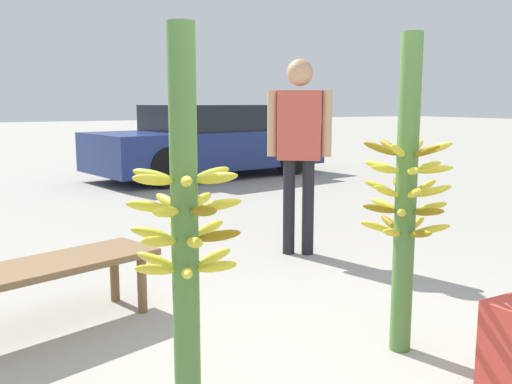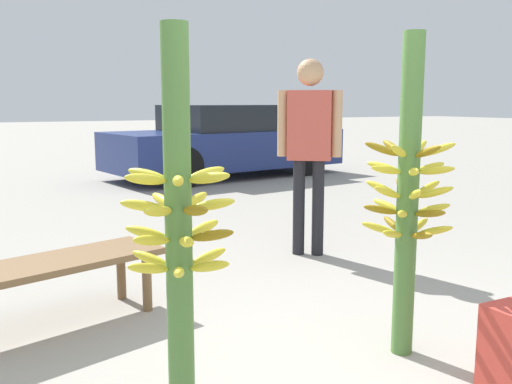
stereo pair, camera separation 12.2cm
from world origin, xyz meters
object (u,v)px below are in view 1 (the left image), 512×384
banana_stalk_left (185,228)px  parked_car (210,141)px  market_bench (53,271)px  banana_stalk_center (406,195)px  vendor_person (299,137)px

banana_stalk_left → parked_car: size_ratio=0.37×
market_bench → banana_stalk_center: bearing=-54.9°
parked_car → vendor_person: bearing=153.7°
banana_stalk_center → vendor_person: vendor_person is taller
vendor_person → parked_car: size_ratio=0.38×
market_bench → parked_car: 7.03m
banana_stalk_center → parked_car: (2.22, 7.15, -0.22)m
banana_stalk_center → parked_car: banana_stalk_center is taller
market_bench → parked_car: size_ratio=0.30×
banana_stalk_left → parked_car: bearing=64.2°
banana_stalk_left → banana_stalk_center: (1.26, 0.07, 0.02)m
vendor_person → market_bench: vendor_person is taller
vendor_person → banana_stalk_center: bearing=108.8°
banana_stalk_left → vendor_person: bearing=46.4°
market_bench → banana_stalk_left: bearing=-93.8°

